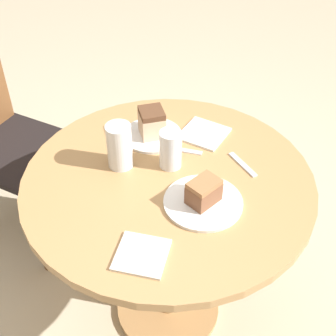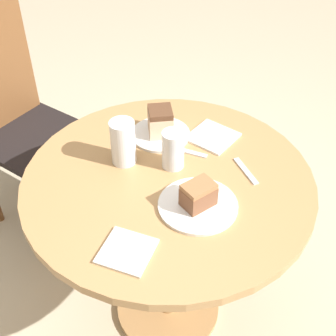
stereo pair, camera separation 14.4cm
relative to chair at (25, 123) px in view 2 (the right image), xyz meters
The scene contains 13 objects.
ground_plane 1.01m from the chair, 93.55° to the right, with size 8.00×8.00×0.00m, color beige.
table 0.87m from the chair, 93.55° to the right, with size 0.92×0.92×0.73m.
chair is the anchor object (origin of this frame).
plate_near 0.74m from the chair, 81.71° to the right, with size 0.21×0.21×0.01m.
plate_far 1.04m from the chair, 95.41° to the right, with size 0.24×0.24×0.01m.
cake_slice_near 0.76m from the chair, 81.71° to the right, with size 0.12×0.12×0.10m.
cake_slice_far 1.05m from the chair, 95.41° to the right, with size 0.11×0.09×0.08m.
glass_lemonade 0.88m from the chair, 89.79° to the right, with size 0.07×0.07×0.13m.
glass_water 0.76m from the chair, 96.53° to the right, with size 0.08×0.08×0.15m.
napkin_stack 0.90m from the chair, 76.27° to the right, with size 0.15×0.15×0.01m.
fork 0.86m from the chair, 84.06° to the right, with size 0.06×0.15×0.00m.
spoon 1.06m from the chair, 82.98° to the right, with size 0.08×0.13×0.00m.
napkin_side 1.05m from the chair, 110.03° to the right, with size 0.17×0.17×0.01m.
Camera 2 is at (-0.85, -0.70, 1.71)m, focal length 50.00 mm.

